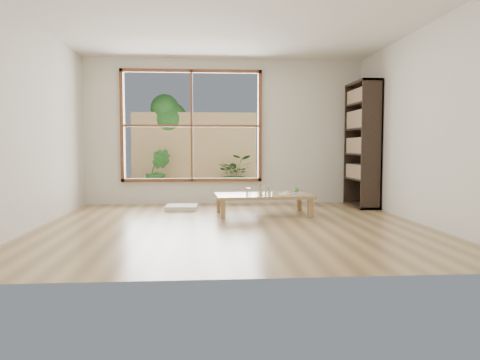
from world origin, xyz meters
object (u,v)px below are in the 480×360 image
at_px(low_table, 263,197).
at_px(garden_bench, 190,184).
at_px(food_tray, 293,193).
at_px(bookshelf, 362,145).

relative_size(low_table, garden_bench, 1.31).
distance_m(food_tray, garden_bench, 2.75).
xyz_separation_m(bookshelf, food_tray, (-1.37, -0.89, -0.73)).
xyz_separation_m(low_table, bookshelf, (1.81, 0.85, 0.79)).
distance_m(low_table, garden_bench, 2.49).
relative_size(bookshelf, garden_bench, 1.91).
distance_m(bookshelf, garden_bench, 3.35).
bearing_deg(bookshelf, low_table, -154.80).
xyz_separation_m(food_tray, garden_bench, (-1.61, 2.23, -0.03)).
bearing_deg(garden_bench, low_table, -52.07).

